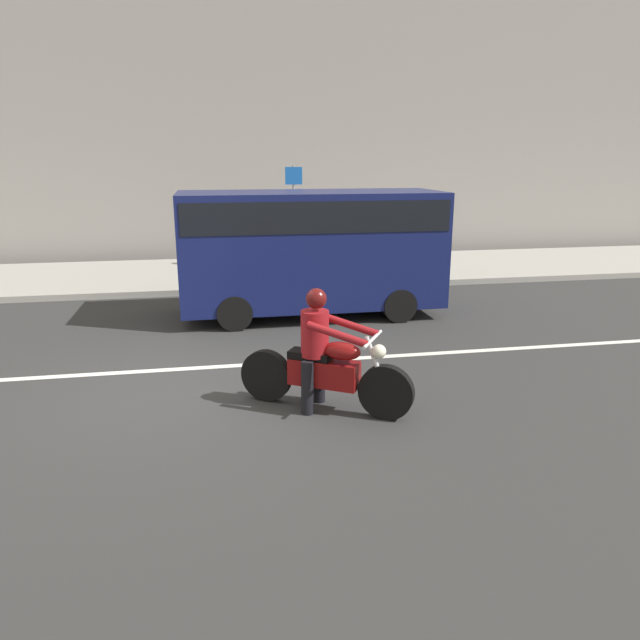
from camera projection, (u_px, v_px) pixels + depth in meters
name	position (u px, v px, depth m)	size (l,w,h in m)	color
ground_plane	(175.00, 392.00, 7.88)	(80.00, 80.00, 0.00)	#2D2D2D
sidewalk_slab	(190.00, 275.00, 15.45)	(40.00, 4.40, 0.14)	#99968E
building_facade	(180.00, 35.00, 17.01)	(40.00, 1.40, 12.80)	gray
lane_marking_stripe	(201.00, 368.00, 8.79)	(18.00, 0.14, 0.01)	silver
motorcycle_with_rider_crimson	(323.00, 361.00, 7.20)	(1.96, 1.27, 1.52)	black
parked_van_navy	(311.00, 245.00, 11.46)	(4.97, 1.96, 2.39)	#11194C
street_sign_post	(294.00, 208.00, 15.47)	(0.44, 0.08, 2.67)	gray
pedestrian_bystander	(228.00, 228.00, 16.07)	(0.34, 0.34, 1.75)	black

